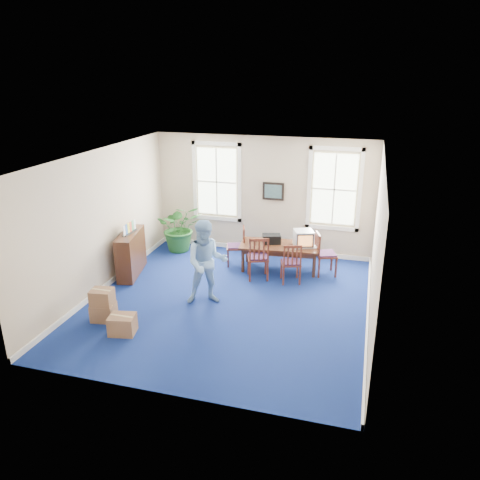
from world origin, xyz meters
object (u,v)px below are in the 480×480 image
(crt_tv, at_px, (303,238))
(chair_near_left, at_px, (258,257))
(cardboard_boxes, at_px, (113,303))
(man, at_px, (207,263))
(credenza, at_px, (131,254))
(potted_plant, at_px, (180,227))
(conference_table, at_px, (279,257))

(crt_tv, height_order, chair_near_left, chair_near_left)
(chair_near_left, relative_size, cardboard_boxes, 0.89)
(man, bearing_deg, crt_tv, 31.17)
(credenza, height_order, cardboard_boxes, credenza)
(credenza, bearing_deg, chair_near_left, -0.91)
(potted_plant, bearing_deg, cardboard_boxes, -87.37)
(potted_plant, distance_m, cardboard_boxes, 4.03)
(crt_tv, height_order, credenza, crt_tv)
(chair_near_left, distance_m, potted_plant, 2.83)
(credenza, xyz_separation_m, cardboard_boxes, (0.72, -2.14, -0.18))
(crt_tv, relative_size, man, 0.26)
(conference_table, distance_m, crt_tv, 0.80)
(conference_table, height_order, cardboard_boxes, cardboard_boxes)
(chair_near_left, height_order, man, man)
(man, relative_size, potted_plant, 1.39)
(conference_table, xyz_separation_m, credenza, (-3.48, -1.29, 0.20))
(crt_tv, xyz_separation_m, chair_near_left, (-0.98, -0.72, -0.32))
(conference_table, distance_m, potted_plant, 3.02)
(crt_tv, relative_size, potted_plant, 0.37)
(chair_near_left, bearing_deg, credenza, -7.79)
(cardboard_boxes, bearing_deg, conference_table, 51.20)
(conference_table, distance_m, cardboard_boxes, 4.40)
(potted_plant, height_order, cardboard_boxes, potted_plant)
(crt_tv, relative_size, credenza, 0.36)
(chair_near_left, distance_m, cardboard_boxes, 3.63)
(cardboard_boxes, bearing_deg, potted_plant, 92.63)
(chair_near_left, height_order, credenza, chair_near_left)
(conference_table, xyz_separation_m, chair_near_left, (-0.40, -0.67, 0.22))
(conference_table, bearing_deg, chair_near_left, -126.17)
(credenza, bearing_deg, potted_plant, 61.75)
(credenza, bearing_deg, man, -33.97)
(credenza, bearing_deg, cardboard_boxes, -83.80)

